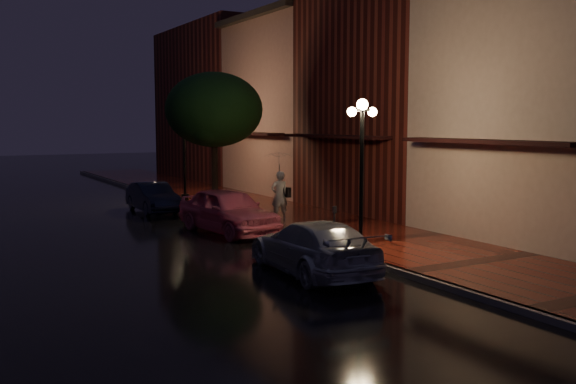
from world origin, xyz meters
TOP-DOWN VIEW (x-y plane):
  - ground at (0.00, 0.00)m, footprint 120.00×120.00m
  - sidewalk at (2.25, 0.00)m, footprint 4.50×60.00m
  - curb at (0.00, 0.00)m, footprint 0.25×60.00m
  - storefront_near at (7.00, -6.00)m, footprint 5.00×8.00m
  - storefront_mid at (7.00, 2.00)m, footprint 5.00×8.00m
  - storefront_far at (7.00, 10.00)m, footprint 5.00×8.00m
  - storefront_extra at (7.00, 20.00)m, footprint 5.00×12.00m
  - streetlamp_near at (0.35, -5.00)m, footprint 0.96×0.36m
  - streetlamp_far at (0.35, 9.00)m, footprint 0.96×0.36m
  - street_tree at (0.61, 5.99)m, footprint 4.16×4.16m
  - pink_car at (-1.22, 0.57)m, footprint 2.37×4.79m
  - navy_car at (-1.88, 6.91)m, footprint 1.35×3.84m
  - silver_car at (-1.84, -5.98)m, footprint 2.28×4.82m
  - woman_with_umbrella at (1.22, 1.34)m, footprint 1.08×1.10m
  - parking_meter at (0.15, -3.95)m, footprint 0.12×0.09m

SIDE VIEW (x-z plane):
  - ground at x=0.00m, z-range 0.00..0.00m
  - sidewalk at x=2.25m, z-range 0.00..0.15m
  - curb at x=0.00m, z-range 0.00..0.15m
  - navy_car at x=-1.88m, z-range 0.00..1.26m
  - silver_car at x=-1.84m, z-range 0.00..1.36m
  - pink_car at x=-1.22m, z-range 0.00..1.57m
  - parking_meter at x=0.15m, z-range 0.28..1.49m
  - woman_with_umbrella at x=1.22m, z-range 0.57..3.16m
  - streetlamp_near at x=0.35m, z-range 0.45..4.76m
  - streetlamp_far at x=0.35m, z-range 0.45..4.76m
  - street_tree at x=0.61m, z-range 1.34..7.14m
  - storefront_near at x=7.00m, z-range 0.00..8.50m
  - storefront_far at x=7.00m, z-range 0.00..9.00m
  - storefront_extra at x=7.00m, z-range 0.00..10.00m
  - storefront_mid at x=7.00m, z-range 0.00..11.00m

